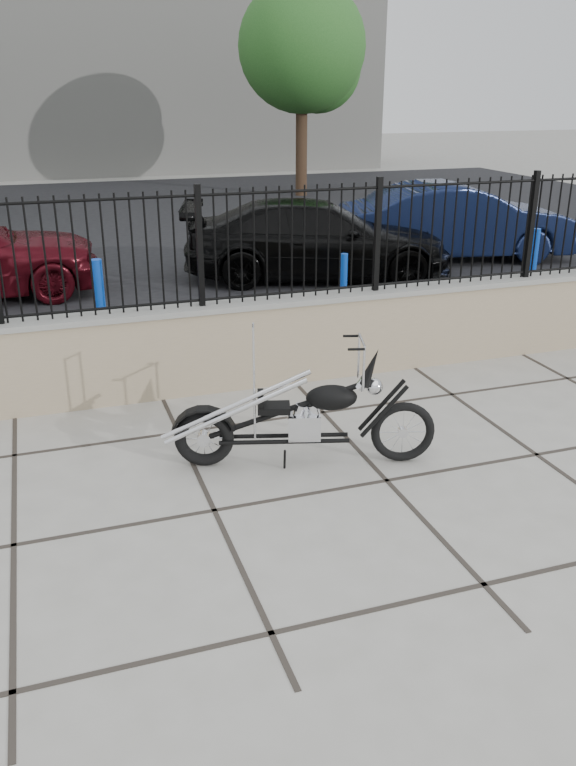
% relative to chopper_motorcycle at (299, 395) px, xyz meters
% --- Properties ---
extents(ground_plane, '(90.00, 90.00, 0.00)m').
position_rel_chopper_motorcycle_xyz_m(ground_plane, '(0.60, -0.54, -0.65)').
color(ground_plane, '#99968E').
rests_on(ground_plane, ground).
extents(parking_lot, '(30.00, 30.00, 0.00)m').
position_rel_chopper_motorcycle_xyz_m(parking_lot, '(0.60, 11.96, -0.65)').
color(parking_lot, black).
rests_on(parking_lot, ground).
extents(retaining_wall, '(14.00, 0.36, 0.96)m').
position_rel_chopper_motorcycle_xyz_m(retaining_wall, '(0.60, 1.96, -0.17)').
color(retaining_wall, gray).
rests_on(retaining_wall, ground_plane).
extents(iron_fence, '(14.00, 0.08, 1.20)m').
position_rel_chopper_motorcycle_xyz_m(iron_fence, '(0.60, 1.96, 0.91)').
color(iron_fence, black).
rests_on(iron_fence, retaining_wall).
extents(background_building, '(22.00, 6.00, 8.00)m').
position_rel_chopper_motorcycle_xyz_m(background_building, '(0.60, 25.96, 3.35)').
color(background_building, beige).
rests_on(background_building, ground_plane).
extents(chopper_motorcycle, '(2.20, 0.97, 1.31)m').
position_rel_chopper_motorcycle_xyz_m(chopper_motorcycle, '(0.00, 0.00, 0.00)').
color(chopper_motorcycle, black).
rests_on(chopper_motorcycle, ground_plane).
extents(car_black, '(4.90, 3.02, 1.33)m').
position_rel_chopper_motorcycle_xyz_m(car_black, '(2.59, 6.41, 0.01)').
color(car_black, black).
rests_on(car_black, parking_lot).
extents(car_blue, '(4.56, 2.30, 1.43)m').
position_rel_chopper_motorcycle_xyz_m(car_blue, '(5.63, 6.95, 0.06)').
color(car_blue, '#0D1633').
rests_on(car_blue, parking_lot).
extents(bollard_a, '(0.15, 0.15, 1.14)m').
position_rel_chopper_motorcycle_xyz_m(bollard_a, '(-1.32, 3.77, -0.08)').
color(bollard_a, '#0B19AB').
rests_on(bollard_a, ground_plane).
extents(bollard_b, '(0.13, 0.13, 0.86)m').
position_rel_chopper_motorcycle_xyz_m(bollard_b, '(2.23, 4.35, -0.23)').
color(bollard_b, '#0B44A7').
rests_on(bollard_b, ground_plane).
extents(bollard_c, '(0.12, 0.12, 0.97)m').
position_rel_chopper_motorcycle_xyz_m(bollard_c, '(5.72, 4.64, -0.17)').
color(bollard_c, blue).
rests_on(bollard_c, ground_plane).
extents(tree_right, '(3.66, 3.66, 6.18)m').
position_rel_chopper_motorcycle_xyz_m(tree_right, '(5.86, 16.44, 3.67)').
color(tree_right, '#382619').
rests_on(tree_right, ground_plane).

